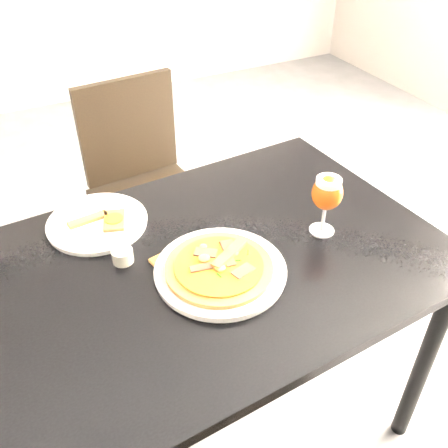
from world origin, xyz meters
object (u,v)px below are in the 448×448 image
pizza (219,267)px  beer_glass (327,193)px  dining_table (207,284)px  chair_far (146,185)px

pizza → beer_glass: beer_glass is taller
dining_table → beer_glass: (0.32, -0.04, 0.21)m
chair_far → pizza: (-0.09, -0.85, 0.29)m
beer_glass → pizza: bearing=-174.7°
dining_table → chair_far: (0.09, 0.78, -0.17)m
pizza → dining_table: bearing=93.7°
dining_table → chair_far: bearing=79.3°
dining_table → pizza: size_ratio=4.84×
dining_table → beer_glass: 0.39m
dining_table → beer_glass: size_ratio=7.44×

